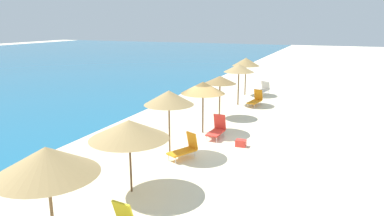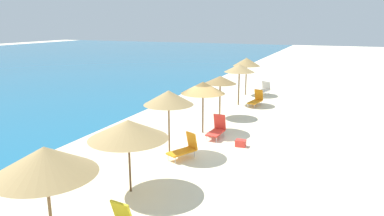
# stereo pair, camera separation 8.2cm
# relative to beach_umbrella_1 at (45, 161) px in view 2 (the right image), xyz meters

# --- Properties ---
(ground_plane) EXTENTS (160.00, 160.00, 0.00)m
(ground_plane) POSITION_rel_beach_umbrella_1_xyz_m (9.71, -0.28, -2.47)
(ground_plane) COLOR beige
(beach_umbrella_1) EXTENTS (2.48, 2.48, 2.82)m
(beach_umbrella_1) POSITION_rel_beach_umbrella_1_xyz_m (0.00, 0.00, 0.00)
(beach_umbrella_1) COLOR brown
(beach_umbrella_1) RESTS_ON ground_plane
(beach_umbrella_2) EXTENTS (2.67, 2.67, 2.55)m
(beach_umbrella_2) POSITION_rel_beach_umbrella_1_xyz_m (3.64, 0.03, -0.25)
(beach_umbrella_2) COLOR brown
(beach_umbrella_2) RESTS_ON ground_plane
(beach_umbrella_3) EXTENTS (2.12, 2.12, 2.88)m
(beach_umbrella_3) POSITION_rel_beach_umbrella_1_xyz_m (7.22, 0.31, 0.10)
(beach_umbrella_3) COLOR brown
(beach_umbrella_3) RESTS_ON ground_plane
(beach_umbrella_4) EXTENTS (2.27, 2.27, 2.71)m
(beach_umbrella_4) POSITION_rel_beach_umbrella_1_xyz_m (10.88, 0.16, -0.07)
(beach_umbrella_4) COLOR brown
(beach_umbrella_4) RESTS_ON ground_plane
(beach_umbrella_5) EXTENTS (1.96, 1.96, 2.55)m
(beach_umbrella_5) POSITION_rel_beach_umbrella_1_xyz_m (14.18, 0.31, -0.17)
(beach_umbrella_5) COLOR brown
(beach_umbrella_5) RESTS_ON ground_plane
(beach_umbrella_6) EXTENTS (2.09, 2.09, 2.86)m
(beach_umbrella_6) POSITION_rel_beach_umbrella_1_xyz_m (17.95, 0.18, 0.11)
(beach_umbrella_6) COLOR brown
(beach_umbrella_6) RESTS_ON ground_plane
(beach_umbrella_7) EXTENTS (2.13, 2.13, 2.96)m
(beach_umbrella_7) POSITION_rel_beach_umbrella_1_xyz_m (21.57, 0.59, 0.16)
(beach_umbrella_7) COLOR brown
(beach_umbrella_7) RESTS_ON ground_plane
(lounge_chair_0) EXTENTS (1.60, 0.95, 1.05)m
(lounge_chair_0) POSITION_rel_beach_umbrella_1_xyz_m (22.29, -0.72, -2.04)
(lounge_chair_0) COLOR white
(lounge_chair_0) RESTS_ON ground_plane
(lounge_chair_1) EXTENTS (1.43, 1.08, 1.07)m
(lounge_chair_1) POSITION_rel_beach_umbrella_1_xyz_m (7.20, -0.44, -2.03)
(lounge_chair_1) COLOR orange
(lounge_chair_1) RESTS_ON ground_plane
(lounge_chair_2) EXTENTS (1.65, 0.83, 1.08)m
(lounge_chair_2) POSITION_rel_beach_umbrella_1_xyz_m (18.17, -1.02, -2.05)
(lounge_chair_2) COLOR orange
(lounge_chair_2) RESTS_ON ground_plane
(lounge_chair_3) EXTENTS (1.36, 0.67, 1.14)m
(lounge_chair_3) POSITION_rel_beach_umbrella_1_xyz_m (10.39, -0.80, -2.02)
(lounge_chair_3) COLOR red
(lounge_chair_3) RESTS_ON ground_plane
(cooler_box) EXTENTS (0.39, 0.49, 0.32)m
(cooler_box) POSITION_rel_beach_umbrella_1_xyz_m (9.54, -2.26, -2.31)
(cooler_box) COLOR red
(cooler_box) RESTS_ON ground_plane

